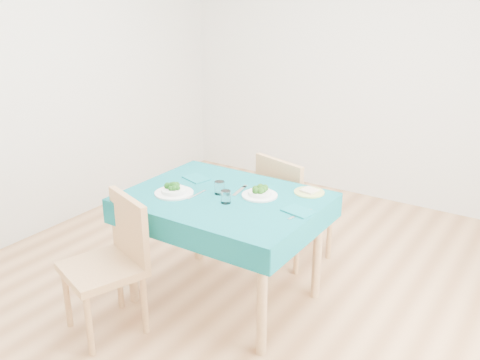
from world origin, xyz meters
The scene contains 16 objects.
room_shell centered at (0.00, 0.00, 1.35)m, with size 4.02×4.52×2.73m.
table centered at (-0.06, -0.10, 0.38)m, with size 1.22×0.93×0.76m, color #08575E.
chair_near centered at (-0.48, -0.78, 0.54)m, with size 0.43×0.47×1.08m, color tan.
chair_far centered at (0.07, 0.69, 0.56)m, with size 0.45×0.49×1.12m, color tan.
bowl_near centered at (-0.35, -0.24, 0.80)m, with size 0.25×0.25×0.08m, color white, non-canonical shape.
bowl_far centered at (0.13, 0.03, 0.79)m, with size 0.23×0.23×0.07m, color white, non-canonical shape.
fork_near centered at (-0.45, -0.20, 0.76)m, with size 0.03×0.19×0.00m, color silver.
knife_near centered at (-0.22, -0.18, 0.76)m, with size 0.01×0.19×0.00m, color silver.
fork_far centered at (-0.02, 0.03, 0.76)m, with size 0.02×0.19×0.00m, color silver.
knife_far centered at (0.48, -0.09, 0.76)m, with size 0.02×0.21×0.00m, color silver.
napkin_near centered at (-0.40, 0.06, 0.76)m, with size 0.18×0.12×0.01m, color #0C6268.
napkin_far centered at (0.46, -0.06, 0.76)m, with size 0.18×0.13×0.01m, color #0C6268.
tumbler_center centered at (-0.11, -0.08, 0.80)m, with size 0.07×0.07×0.08m, color white.
tumbler_side centered at (0.01, -0.18, 0.80)m, with size 0.06×0.06×0.08m, color white.
side_plate centered at (0.37, 0.25, 0.76)m, with size 0.20×0.20×0.01m, color #BAC761.
bread_slice centered at (0.37, 0.25, 0.77)m, with size 0.09×0.09×0.01m, color beige.
Camera 1 is at (1.76, -2.69, 2.04)m, focal length 40.00 mm.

